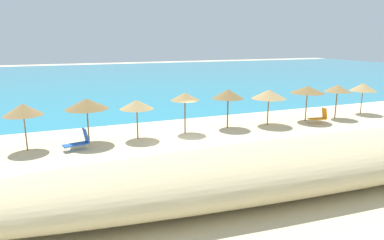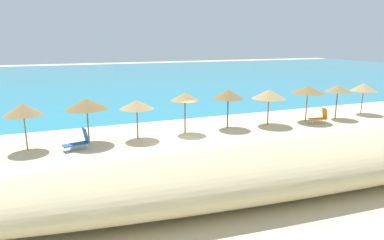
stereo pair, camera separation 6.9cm
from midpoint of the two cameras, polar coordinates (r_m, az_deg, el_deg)
name	(u,v)px [view 1 (the left image)]	position (r m, az deg, el deg)	size (l,w,h in m)	color
ground_plane	(188,142)	(21.80, -0.78, -3.67)	(160.00, 160.00, 0.00)	beige
sea_water	(103,78)	(60.67, -14.69, 6.82)	(160.00, 68.40, 0.01)	teal
dune_ridge	(335,160)	(16.84, 22.65, -6.13)	(39.80, 4.48, 2.10)	#C9B586
beach_umbrella_2	(23,110)	(21.83, -26.47, 1.58)	(2.19, 2.19, 2.80)	brown
beach_umbrella_3	(86,104)	(21.90, -17.29, 2.59)	(2.62, 2.62, 2.85)	brown
beach_umbrella_4	(137,105)	(22.19, -9.31, 2.57)	(2.19, 2.19, 2.59)	brown
beach_umbrella_5	(185,97)	(23.33, -1.28, 3.92)	(1.96, 1.96, 2.84)	brown
beach_umbrella_6	(228,94)	(24.83, 5.97, 4.35)	(2.29, 2.29, 2.87)	brown
beach_umbrella_7	(269,94)	(26.27, 12.63, 4.23)	(2.58, 2.58, 2.72)	brown
beach_umbrella_8	(308,90)	(28.35, 18.66, 4.83)	(2.63, 2.63, 2.82)	brown
beach_umbrella_9	(338,88)	(30.25, 23.07, 4.88)	(2.08, 2.08, 2.80)	brown
beach_umbrella_10	(363,87)	(33.15, 26.62, 4.94)	(2.21, 2.21, 2.70)	brown
lounge_chair_0	(320,117)	(28.31, 20.45, 0.49)	(1.44, 0.83, 1.18)	orange
lounge_chair_1	(79,141)	(21.28, -18.45, -3.40)	(1.57, 0.93, 1.22)	blue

